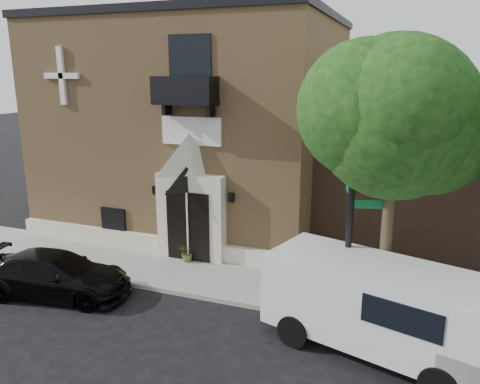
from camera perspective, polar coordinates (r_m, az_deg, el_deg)
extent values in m
plane|color=black|center=(15.37, -7.01, -12.55)|extent=(120.00, 120.00, 0.00)
cube|color=gray|center=(16.17, -1.33, -10.70)|extent=(42.00, 3.00, 0.15)
cube|color=#AB7F51|center=(22.34, -4.77, 8.10)|extent=(12.00, 10.00, 9.00)
cube|color=black|center=(22.31, -5.03, 20.05)|extent=(12.20, 10.20, 0.30)
cube|color=beige|center=(18.86, -11.16, -5.99)|extent=(12.00, 0.30, 0.60)
cube|color=beige|center=(17.40, -5.96, -3.01)|extent=(2.60, 0.55, 3.20)
pyramid|color=beige|center=(16.85, -6.17, 4.63)|extent=(2.60, 0.55, 1.50)
cube|color=black|center=(17.25, -6.36, -4.23)|extent=(1.70, 0.06, 2.60)
cube|color=beige|center=(17.21, -6.42, -4.27)|extent=(0.06, 0.04, 2.60)
cube|color=white|center=(16.90, -5.95, 7.41)|extent=(2.30, 0.10, 1.00)
cube|color=black|center=(16.46, -6.65, 10.70)|extent=(2.20, 0.90, 0.10)
cube|color=black|center=(16.06, -7.41, 12.20)|extent=(2.20, 0.06, 0.90)
cube|color=black|center=(16.94, -9.94, 12.21)|extent=(0.06, 0.90, 0.90)
cube|color=black|center=(15.99, -3.27, 12.28)|extent=(0.06, 0.90, 0.90)
cube|color=black|center=(16.81, -6.10, 14.89)|extent=(1.60, 0.08, 2.20)
cube|color=white|center=(19.83, -20.92, 13.10)|extent=(0.22, 0.14, 2.20)
cube|color=white|center=(19.83, -20.92, 13.10)|extent=(1.60, 0.14, 0.22)
cube|color=black|center=(19.55, -15.17, -3.33)|extent=(1.10, 0.10, 1.00)
cube|color=red|center=(19.57, -15.12, -3.31)|extent=(0.85, 0.06, 0.75)
cube|color=black|center=(18.00, -10.27, 0.23)|extent=(0.18, 0.18, 0.32)
cube|color=black|center=(16.67, -1.06, -0.68)|extent=(0.18, 0.18, 0.32)
cylinder|color=#38281C|center=(13.39, 17.27, -6.77)|extent=(0.32, 0.32, 4.20)
sphere|color=#0F360E|center=(12.59, 18.48, 8.58)|extent=(4.20, 4.20, 4.20)
sphere|color=#0F360E|center=(12.92, 22.00, 7.07)|extent=(3.36, 3.36, 3.36)
sphere|color=#0F360E|center=(12.42, 15.25, 9.67)|extent=(3.57, 3.57, 3.57)
sphere|color=#0F360E|center=(11.86, 19.46, 10.13)|extent=(3.15, 3.15, 3.15)
imported|color=black|center=(16.17, -21.56, -9.34)|extent=(5.09, 2.72, 1.40)
cube|color=silver|center=(12.50, 16.57, -12.81)|extent=(6.03, 3.75, 1.91)
cube|color=silver|center=(12.31, 26.64, -17.25)|extent=(1.71, 2.48, 0.79)
cube|color=black|center=(11.11, 19.04, -14.33)|extent=(1.74, 0.55, 0.67)
cylinder|color=black|center=(12.73, 6.56, -16.46)|extent=(0.90, 0.51, 0.85)
cylinder|color=black|center=(14.40, 10.99, -12.77)|extent=(0.90, 0.51, 0.85)
cylinder|color=black|center=(13.47, 25.42, -16.03)|extent=(0.90, 0.51, 0.85)
cylinder|color=black|center=(12.86, 13.33, -1.87)|extent=(0.17, 0.17, 6.54)
cube|color=#0D572D|center=(12.91, 15.51, -1.44)|extent=(0.90, 0.28, 0.24)
cube|color=#0D572D|center=(13.23, 13.14, 0.31)|extent=(0.28, 0.90, 0.24)
cylinder|color=#A62F13|center=(14.40, 8.52, -13.72)|extent=(0.36, 0.36, 0.08)
cylinder|color=#A62F13|center=(14.25, 8.57, -12.59)|extent=(0.26, 0.26, 0.56)
sphere|color=#A62F13|center=(14.11, 8.62, -11.47)|extent=(0.26, 0.26, 0.26)
cylinder|color=#A62F13|center=(14.23, 8.58, -12.42)|extent=(0.45, 0.12, 0.12)
cube|color=#0F3A1B|center=(14.41, 24.02, -12.78)|extent=(1.67, 0.94, 1.02)
cube|color=black|center=(14.18, 24.25, -10.78)|extent=(1.71, 0.98, 0.11)
imported|color=#4D632A|center=(17.45, -6.38, -7.37)|extent=(0.75, 0.70, 0.68)
imported|color=black|center=(14.18, 21.69, -11.18)|extent=(0.79, 0.76, 1.82)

